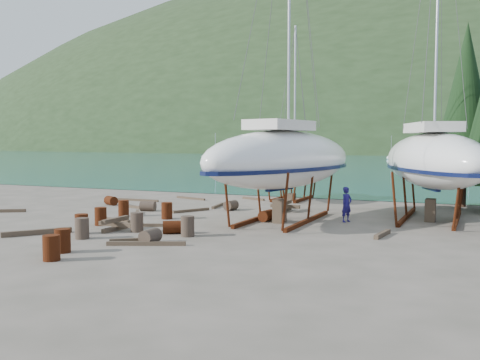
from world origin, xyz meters
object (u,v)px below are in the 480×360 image
at_px(small_sailboat_shore, 293,172).
at_px(worker, 347,205).
at_px(large_sailboat_far, 433,160).
at_px(large_sailboat_near, 284,159).

height_order(small_sailboat_shore, worker, small_sailboat_shore).
relative_size(large_sailboat_far, worker, 10.78).
bearing_deg(large_sailboat_far, worker, -169.37).
bearing_deg(large_sailboat_far, large_sailboat_near, -175.50).
bearing_deg(small_sailboat_shore, worker, -74.27).
bearing_deg(large_sailboat_near, worker, 29.51).
xyz_separation_m(small_sailboat_shore, worker, (5.92, -8.89, -1.11)).
xyz_separation_m(large_sailboat_near, worker, (3.04, 1.00, -2.32)).
distance_m(large_sailboat_near, worker, 3.95).
bearing_deg(worker, small_sailboat_shore, 62.60).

